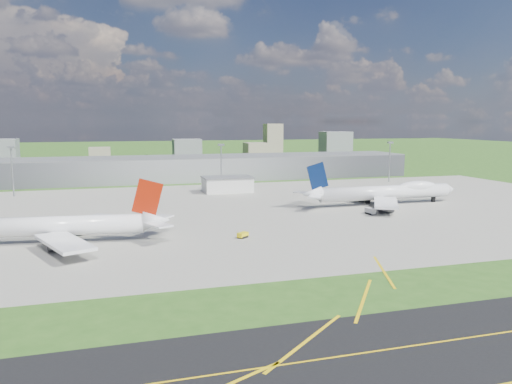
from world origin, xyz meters
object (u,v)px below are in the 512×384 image
object	(u,v)px
airliner_red_twin	(55,227)
tug_yellow	(243,235)
airliner_blue_quad	(385,192)
van_white_near	(370,211)
van_white_far	(367,197)

from	to	relation	value
airliner_red_twin	tug_yellow	bearing A→B (deg)	178.62
airliner_red_twin	airliner_blue_quad	size ratio (longest dim) A/B	0.94
van_white_near	tug_yellow	bearing A→B (deg)	106.26
airliner_blue_quad	tug_yellow	world-z (taller)	airliner_blue_quad
tug_yellow	van_white_near	xyz separation A→B (m)	(62.23, 26.18, 0.35)
van_white_near	van_white_far	world-z (taller)	van_white_near
airliner_red_twin	van_white_far	world-z (taller)	airliner_red_twin
tug_yellow	van_white_far	distance (m)	103.78
airliner_blue_quad	van_white_near	bearing A→B (deg)	-133.95
van_white_far	tug_yellow	bearing A→B (deg)	-154.64
tug_yellow	van_white_near	distance (m)	67.51
airliner_blue_quad	tug_yellow	size ratio (longest dim) A/B	18.55
airliner_red_twin	tug_yellow	xyz separation A→B (m)	(59.14, -9.54, -4.49)
van_white_near	van_white_far	size ratio (longest dim) A/B	1.01
van_white_near	van_white_far	xyz separation A→B (m)	(19.54, 37.72, -0.04)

